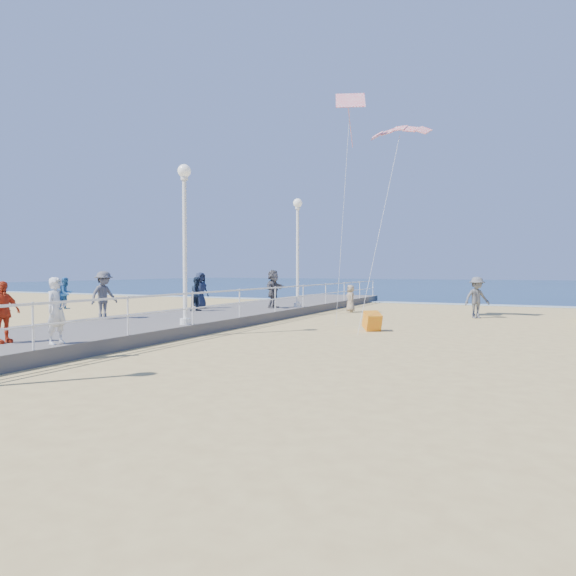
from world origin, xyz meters
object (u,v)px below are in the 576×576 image
at_px(box_kite, 372,323).
at_px(woman_holding_toddler, 57,311).
at_px(lamp_post_far, 298,241).
at_px(spectator_3, 2,312).
at_px(spectator_2, 104,295).
at_px(spectator_4, 200,290).
at_px(toddler_held, 66,293).
at_px(beach_walker_c, 351,299).
at_px(spectator_5, 273,289).
at_px(spectator_7, 197,294).
at_px(beach_walker_a, 477,298).
at_px(lamp_post_mid, 185,227).

bearing_deg(box_kite, woman_holding_toddler, -156.51).
height_order(lamp_post_far, spectator_3, lamp_post_far).
xyz_separation_m(spectator_2, spectator_4, (0.14, 5.92, -0.03)).
relative_size(toddler_held, spectator_2, 0.44).
relative_size(toddler_held, beach_walker_c, 0.54).
bearing_deg(spectator_5, box_kite, -123.61).
xyz_separation_m(toddler_held, spectator_5, (-0.93, 12.90, -0.33)).
height_order(spectator_3, beach_walker_c, spectator_3).
relative_size(spectator_7, beach_walker_a, 0.79).
distance_m(lamp_post_mid, spectator_7, 6.22).
height_order(spectator_3, spectator_7, spectator_3).
distance_m(lamp_post_mid, spectator_2, 4.63).
height_order(spectator_3, spectator_4, spectator_4).
xyz_separation_m(lamp_post_mid, spectator_5, (-0.83, 7.99, -2.34)).
relative_size(lamp_post_far, spectator_7, 3.54).
xyz_separation_m(lamp_post_mid, beach_walker_c, (1.79, 11.80, -2.94)).
distance_m(woman_holding_toddler, spectator_7, 10.33).
bearing_deg(woman_holding_toddler, beach_walker_a, -30.73).
bearing_deg(spectator_4, spectator_7, -134.15).
bearing_deg(spectator_7, spectator_5, -22.42).
bearing_deg(beach_walker_a, toddler_held, -154.95).
bearing_deg(spectator_7, toddler_held, -150.38).
xyz_separation_m(lamp_post_far, spectator_3, (-1.40, -14.54, -2.49)).
height_order(spectator_3, box_kite, spectator_3).
distance_m(spectator_7, beach_walker_c, 8.45).
height_order(lamp_post_far, toddler_held, lamp_post_far).
bearing_deg(spectator_7, lamp_post_far, -23.66).
height_order(spectator_5, beach_walker_c, spectator_5).
xyz_separation_m(lamp_post_mid, spectator_2, (-3.96, 0.31, -2.37)).
relative_size(spectator_5, spectator_7, 1.22).
xyz_separation_m(lamp_post_mid, beach_walker_a, (8.12, 11.11, -2.71)).
height_order(spectator_2, spectator_4, spectator_2).
bearing_deg(spectator_2, beach_walker_c, -21.54).
bearing_deg(beach_walker_c, box_kite, -8.10).
xyz_separation_m(toddler_held, spectator_3, (-1.50, -0.63, -0.47)).
bearing_deg(spectator_2, box_kite, -62.30).
xyz_separation_m(toddler_held, beach_walker_a, (8.02, 16.02, -0.69)).
bearing_deg(spectator_5, spectator_2, 156.75).
relative_size(spectator_3, spectator_7, 1.03).
distance_m(toddler_held, spectator_7, 10.24).
xyz_separation_m(toddler_held, spectator_4, (-3.92, 11.14, -0.39)).
relative_size(lamp_post_far, spectator_4, 3.10).
bearing_deg(spectator_5, spectator_4, 119.49).
relative_size(beach_walker_a, beach_walker_c, 1.32).
height_order(lamp_post_far, beach_walker_c, lamp_post_far).
bearing_deg(beach_walker_c, toddler_held, -37.97).
distance_m(spectator_4, beach_walker_a, 12.90).
relative_size(lamp_post_far, spectator_2, 2.99).
height_order(lamp_post_mid, beach_walker_c, lamp_post_mid).
height_order(toddler_held, spectator_2, spectator_2).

